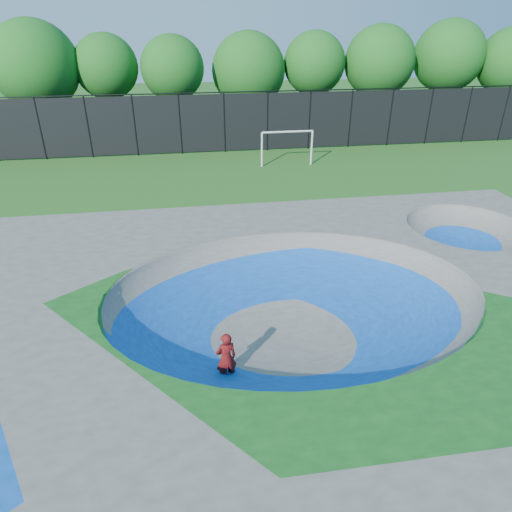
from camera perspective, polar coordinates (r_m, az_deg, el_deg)
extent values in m
plane|color=#215618|center=(14.06, 4.61, -9.44)|extent=(120.00, 120.00, 0.00)
cube|color=gray|center=(13.62, 4.73, -6.93)|extent=(22.00, 14.00, 1.50)
imported|color=red|center=(11.92, -3.76, -12.64)|extent=(0.63, 0.49, 1.53)
cube|color=black|center=(12.42, -3.65, -15.24)|extent=(0.81, 0.46, 0.05)
cylinder|color=silver|center=(29.30, 0.74, 13.12)|extent=(0.12, 0.12, 2.14)
cylinder|color=silver|center=(29.99, 6.97, 13.27)|extent=(0.12, 0.12, 2.14)
cylinder|color=silver|center=(29.35, 3.96, 15.24)|extent=(3.21, 0.12, 0.12)
cylinder|color=black|center=(33.76, -25.34, 14.16)|extent=(0.09, 0.09, 4.00)
cylinder|color=black|center=(33.08, -20.22, 14.85)|extent=(0.09, 0.09, 4.00)
cylinder|color=black|center=(32.65, -14.89, 15.44)|extent=(0.09, 0.09, 4.00)
cylinder|color=black|center=(32.50, -9.44, 15.92)|extent=(0.09, 0.09, 4.00)
cylinder|color=black|center=(32.62, -3.96, 16.26)|extent=(0.09, 0.09, 4.00)
cylinder|color=black|center=(33.02, 1.45, 16.45)|extent=(0.09, 0.09, 4.00)
cylinder|color=black|center=(33.68, 6.70, 16.50)|extent=(0.09, 0.09, 4.00)
cylinder|color=black|center=(34.59, 11.70, 16.43)|extent=(0.09, 0.09, 4.00)
cylinder|color=black|center=(35.73, 16.42, 16.26)|extent=(0.09, 0.09, 4.00)
cylinder|color=black|center=(37.07, 20.80, 16.00)|extent=(0.09, 0.09, 4.00)
cylinder|color=black|center=(38.61, 24.85, 15.69)|extent=(0.09, 0.09, 4.00)
cylinder|color=black|center=(40.30, 28.56, 15.33)|extent=(0.09, 0.09, 4.00)
cube|color=black|center=(32.62, -3.96, 16.26)|extent=(48.00, 0.03, 3.80)
cylinder|color=black|center=(32.28, -4.08, 19.73)|extent=(48.00, 0.08, 0.08)
cylinder|color=#4E3B27|center=(37.88, -24.68, 14.95)|extent=(0.44, 0.44, 3.25)
sphere|color=#185B19|center=(37.37, -25.91, 20.68)|extent=(5.99, 5.99, 5.99)
cylinder|color=#4E3B27|center=(37.64, -17.44, 16.33)|extent=(0.44, 0.44, 3.57)
sphere|color=#185B19|center=(37.17, -18.25, 21.58)|extent=(4.55, 4.55, 4.55)
cylinder|color=#4E3B27|center=(36.54, -9.94, 16.75)|extent=(0.44, 0.44, 3.47)
sphere|color=#185B19|center=(36.06, -10.42, 22.12)|extent=(4.56, 4.56, 4.56)
cylinder|color=#4E3B27|center=(38.50, -0.91, 17.08)|extent=(0.44, 0.44, 2.68)
sphere|color=#185B19|center=(38.01, -0.95, 22.21)|extent=(5.65, 5.65, 5.65)
cylinder|color=#4E3B27|center=(39.34, 6.99, 17.69)|extent=(0.44, 0.44, 3.44)
sphere|color=#185B19|center=(38.89, 7.31, 22.78)|extent=(4.77, 4.77, 4.77)
cylinder|color=#4E3B27|center=(40.74, 14.51, 17.29)|extent=(0.44, 0.44, 3.28)
sphere|color=#185B19|center=(40.28, 15.17, 22.43)|extent=(5.47, 5.47, 5.47)
cylinder|color=#4E3B27|center=(43.54, 22.00, 17.03)|extent=(0.44, 0.44, 3.54)
sphere|color=#185B19|center=(43.12, 22.97, 22.03)|extent=(5.59, 5.59, 5.59)
cylinder|color=#4E3B27|center=(45.07, 28.21, 15.97)|extent=(0.44, 0.44, 3.31)
sphere|color=#185B19|center=(44.66, 29.31, 20.45)|extent=(5.25, 5.25, 5.25)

